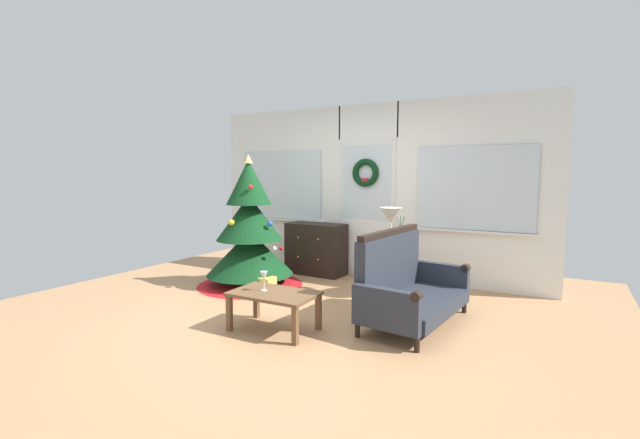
# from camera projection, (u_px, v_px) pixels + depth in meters

# --- Properties ---
(ground_plane) EXTENTS (6.76, 6.76, 0.00)m
(ground_plane) POSITION_uv_depth(u_px,v_px,m) (292.00, 314.00, 4.77)
(ground_plane) COLOR #AD7F56
(back_wall_with_door) EXTENTS (5.20, 0.19, 2.55)m
(back_wall_with_door) POSITION_uv_depth(u_px,v_px,m) (368.00, 191.00, 6.43)
(back_wall_with_door) COLOR white
(back_wall_with_door) RESTS_ON ground
(christmas_tree) EXTENTS (1.45, 1.45, 1.80)m
(christmas_tree) POSITION_uv_depth(u_px,v_px,m) (250.00, 237.00, 5.94)
(christmas_tree) COLOR #4C331E
(christmas_tree) RESTS_ON ground
(dresser_cabinet) EXTENTS (0.92, 0.47, 0.78)m
(dresser_cabinet) POSITION_uv_depth(u_px,v_px,m) (316.00, 249.00, 6.63)
(dresser_cabinet) COLOR black
(dresser_cabinet) RESTS_ON ground
(settee_sofa) EXTENTS (0.85, 1.50, 0.96)m
(settee_sofa) POSITION_uv_depth(u_px,v_px,m) (406.00, 287.00, 4.48)
(settee_sofa) COLOR black
(settee_sofa) RESTS_ON ground
(side_table) EXTENTS (0.50, 0.48, 0.68)m
(side_table) POSITION_uv_depth(u_px,v_px,m) (394.00, 258.00, 5.43)
(side_table) COLOR brown
(side_table) RESTS_ON ground
(table_lamp) EXTENTS (0.28, 0.28, 0.44)m
(table_lamp) POSITION_uv_depth(u_px,v_px,m) (391.00, 220.00, 5.44)
(table_lamp) COLOR silver
(table_lamp) RESTS_ON side_table
(flower_vase) EXTENTS (0.11, 0.10, 0.35)m
(flower_vase) POSITION_uv_depth(u_px,v_px,m) (400.00, 235.00, 5.29)
(flower_vase) COLOR tan
(flower_vase) RESTS_ON side_table
(coffee_table) EXTENTS (0.85, 0.54, 0.38)m
(coffee_table) POSITION_uv_depth(u_px,v_px,m) (274.00, 298.00, 4.25)
(coffee_table) COLOR brown
(coffee_table) RESTS_ON ground
(wine_glass) EXTENTS (0.08, 0.08, 0.20)m
(wine_glass) POSITION_uv_depth(u_px,v_px,m) (264.00, 277.00, 4.29)
(wine_glass) COLOR silver
(wine_glass) RESTS_ON coffee_table
(gift_box) EXTENTS (0.22, 0.20, 0.22)m
(gift_box) POSITION_uv_depth(u_px,v_px,m) (266.00, 285.00, 5.56)
(gift_box) COLOR #D8C64C
(gift_box) RESTS_ON ground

